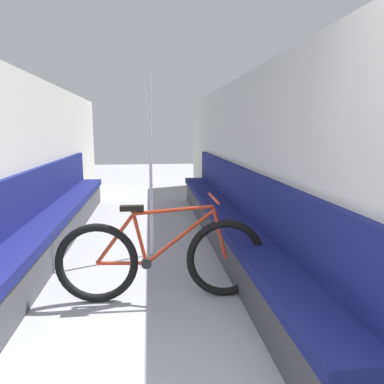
% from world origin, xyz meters
% --- Properties ---
extents(wall_left, '(0.10, 10.60, 2.14)m').
position_xyz_m(wall_left, '(-1.33, 3.70, 1.07)').
color(wall_left, beige).
rests_on(wall_left, ground).
extents(wall_right, '(0.10, 10.60, 2.14)m').
position_xyz_m(wall_right, '(1.33, 3.70, 1.07)').
color(wall_right, beige).
rests_on(wall_right, ground).
extents(bench_seat_row_left, '(0.42, 6.36, 1.01)m').
position_xyz_m(bench_seat_row_left, '(-1.10, 3.70, 0.33)').
color(bench_seat_row_left, '#3D3D42').
rests_on(bench_seat_row_left, ground).
extents(bench_seat_row_right, '(0.42, 6.36, 1.01)m').
position_xyz_m(bench_seat_row_right, '(1.10, 3.70, 0.33)').
color(bench_seat_row_right, '#3D3D42').
rests_on(bench_seat_row_right, ground).
extents(bicycle, '(1.81, 0.46, 0.90)m').
position_xyz_m(bicycle, '(0.22, 2.27, 0.37)').
color(bicycle, black).
rests_on(bicycle, ground).
extents(grab_pole_near, '(0.08, 0.08, 2.12)m').
position_xyz_m(grab_pole_near, '(0.13, 3.46, 1.03)').
color(grab_pole_near, gray).
rests_on(grab_pole_near, ground).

